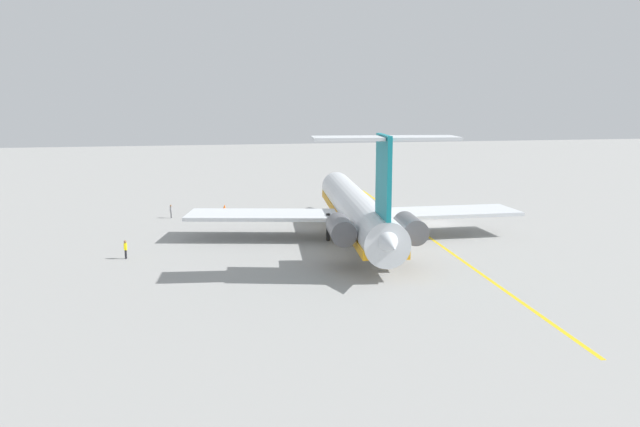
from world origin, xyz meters
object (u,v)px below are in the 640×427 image
Objects in this scene: ground_crew_near_nose at (125,247)px; ground_crew_near_tail at (171,210)px; main_jetliner at (357,210)px; safety_cone_nose at (224,207)px.

ground_crew_near_nose reaches higher than ground_crew_near_tail.
ground_crew_near_tail is (17.81, 20.01, -2.24)m from main_jetliner.
safety_cone_nose is (6.01, -7.24, -0.83)m from ground_crew_near_tail.
main_jetliner is 24.33m from ground_crew_near_nose.
ground_crew_near_nose reaches higher than safety_cone_nose.
main_jetliner is 27.20m from safety_cone_nose.
main_jetliner is 23.03× the size of ground_crew_near_nose.
ground_crew_near_nose is 21.70m from ground_crew_near_tail.
ground_crew_near_nose is 29.56m from safety_cone_nose.
main_jetliner is 24.20× the size of ground_crew_near_tail.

